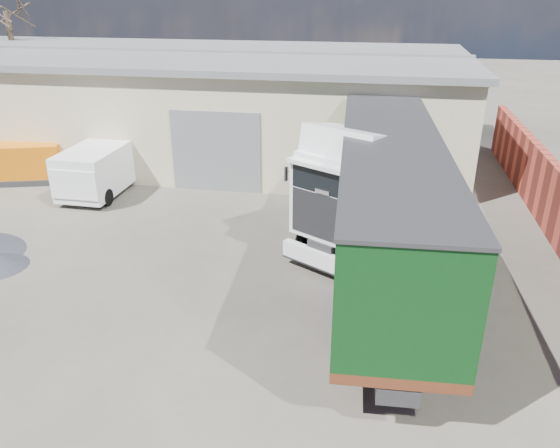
% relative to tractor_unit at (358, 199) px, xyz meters
% --- Properties ---
extents(ground, '(120.00, 120.00, 0.00)m').
position_rel_tractor_unit_xyz_m(ground, '(-4.43, -5.00, -1.96)').
color(ground, '#2A2722').
rests_on(ground, ground).
extents(warehouse, '(30.60, 12.60, 5.42)m').
position_rel_tractor_unit_xyz_m(warehouse, '(-10.43, 11.00, 0.71)').
color(warehouse, '#C2B395').
rests_on(warehouse, ground).
extents(tractor_unit, '(5.67, 7.19, 4.65)m').
position_rel_tractor_unit_xyz_m(tractor_unit, '(0.00, 0.00, 0.00)').
color(tractor_unit, black).
rests_on(tractor_unit, ground).
extents(box_trailer, '(3.49, 13.62, 4.49)m').
position_rel_tractor_unit_xyz_m(box_trailer, '(0.92, -1.66, 0.78)').
color(box_trailer, '#2D2D30').
rests_on(box_trailer, ground).
extents(panel_van, '(2.23, 5.23, 2.12)m').
position_rel_tractor_unit_xyz_m(panel_van, '(-11.44, 4.02, -0.86)').
color(panel_van, black).
rests_on(panel_van, ground).
extents(orange_skip, '(3.32, 2.59, 1.82)m').
position_rel_tractor_unit_xyz_m(orange_skip, '(-15.34, 4.80, -1.16)').
color(orange_skip, '#2D2D30').
rests_on(orange_skip, ground).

